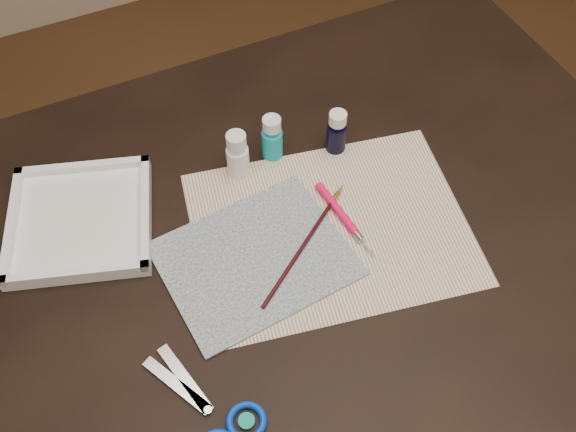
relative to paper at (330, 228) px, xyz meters
name	(u,v)px	position (x,y,z in m)	size (l,w,h in m)	color
ground	(288,401)	(-0.07, 0.02, -0.76)	(3.50, 3.50, 0.02)	#422614
table	(288,336)	(-0.07, 0.02, -0.38)	(1.30, 0.90, 0.75)	black
paper	(330,228)	(0.00, 0.00, 0.00)	(0.43, 0.33, 0.00)	silver
canvas	(255,259)	(-0.13, 0.00, 0.00)	(0.28, 0.22, 0.00)	#142336
paint_bottle_white	(238,155)	(-0.09, 0.17, 0.04)	(0.04, 0.04, 0.09)	white
paint_bottle_cyan	(272,138)	(-0.02, 0.18, 0.04)	(0.04, 0.04, 0.09)	#10A4B2
paint_bottle_navy	(337,132)	(0.09, 0.15, 0.04)	(0.03, 0.03, 0.08)	black
paintbrush	(306,242)	(-0.05, -0.01, 0.01)	(0.26, 0.01, 0.01)	black
craft_knife	(346,220)	(0.03, 0.00, 0.01)	(0.17, 0.01, 0.01)	#FF0B53
scissors	(194,405)	(-0.30, -0.18, 0.00)	(0.21, 0.11, 0.01)	silver
palette_tray	(80,219)	(-0.36, 0.18, 0.01)	(0.22, 0.22, 0.03)	white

